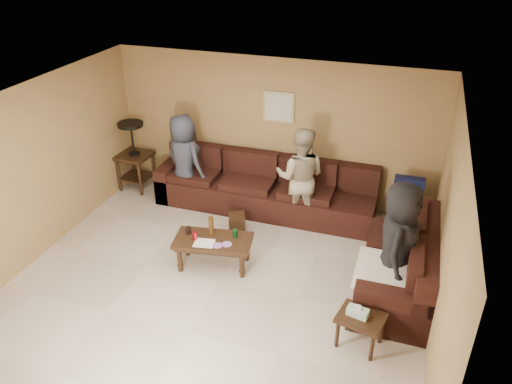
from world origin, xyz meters
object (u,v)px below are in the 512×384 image
end_table_left (134,155)px  person_middle (300,177)px  person_left (184,160)px  coffee_table (213,243)px  person_right (397,244)px  sectional_sofa (304,216)px  side_table_right (360,320)px  waste_bin (237,223)px

end_table_left → person_middle: size_ratio=0.77×
person_left → person_middle: (2.02, -0.03, 0.02)m
coffee_table → person_right: (2.46, 0.09, 0.46)m
sectional_sofa → person_middle: size_ratio=2.82×
person_middle → person_right: bearing=133.5°
end_table_left → person_right: person_right is taller
person_middle → person_left: bearing=-5.4°
sectional_sofa → person_middle: (-0.16, 0.32, 0.50)m
end_table_left → person_middle: (3.11, -0.23, 0.16)m
sectional_sofa → end_table_left: size_ratio=3.66×
sectional_sofa → person_right: bearing=-37.8°
person_left → person_right: size_ratio=0.96×
person_middle → person_right: person_right is taller
side_table_right → waste_bin: 2.85m
end_table_left → person_right: 5.00m
side_table_right → person_middle: bearing=118.8°
person_left → end_table_left: bearing=12.8°
side_table_right → waste_bin: (-2.18, 1.82, -0.23)m
side_table_right → person_right: person_right is taller
person_left → side_table_right: bearing=167.0°
sectional_sofa → person_left: bearing=171.0°
person_left → coffee_table: bearing=149.7°
coffee_table → person_middle: size_ratio=0.70×
end_table_left → person_left: (1.10, -0.20, 0.14)m
waste_bin → coffee_table: bearing=-90.2°
waste_bin → sectional_sofa: bearing=14.5°
coffee_table → waste_bin: bearing=89.8°
sectional_sofa → coffee_table: 1.58m
person_left → person_right: person_right is taller
waste_bin → person_middle: (0.86, 0.58, 0.67)m
person_left → waste_bin: bearing=175.4°
end_table_left → person_left: person_left is taller
waste_bin → person_middle: bearing=34.0°
waste_bin → person_right: size_ratio=0.18×
person_left → person_middle: 2.02m
person_left → person_right: 3.90m
person_right → coffee_table: bearing=95.8°
sectional_sofa → side_table_right: 2.39m
coffee_table → person_left: (-1.15, 1.55, 0.42)m
coffee_table → end_table_left: bearing=142.1°
person_left → person_right: (3.62, -1.46, 0.04)m
side_table_right → waste_bin: size_ratio=1.99×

